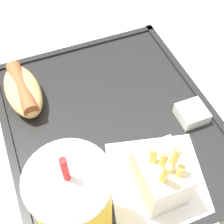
# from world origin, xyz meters

# --- Properties ---
(dining_table) EXTENTS (1.48, 1.03, 0.71)m
(dining_table) POSITION_xyz_m (0.00, 0.00, 0.35)
(dining_table) COLOR beige
(dining_table) RESTS_ON ground_plane
(food_tray) EXTENTS (0.39, 0.33, 0.01)m
(food_tray) POSITION_xyz_m (-0.00, 0.01, 0.71)
(food_tray) COLOR black
(food_tray) RESTS_ON dining_table
(paper_napkin) EXTENTS (0.18, 0.17, 0.00)m
(paper_napkin) POSITION_xyz_m (-0.13, -0.01, 0.72)
(paper_napkin) COLOR white
(paper_napkin) RESTS_ON food_tray
(soda_cup) EXTENTS (0.09, 0.09, 0.18)m
(soda_cup) POSITION_xyz_m (-0.14, 0.11, 0.79)
(soda_cup) COLOR gold
(soda_cup) RESTS_ON food_tray
(hot_dog_far) EXTENTS (0.12, 0.06, 0.04)m
(hot_dog_far) POSITION_xyz_m (0.10, 0.12, 0.74)
(hot_dog_far) COLOR tan
(hot_dog_far) RESTS_ON food_tray
(fries_carton) EXTENTS (0.07, 0.06, 0.12)m
(fries_carton) POSITION_xyz_m (-0.13, -0.01, 0.76)
(fries_carton) COLOR silver
(fries_carton) RESTS_ON food_tray
(sauce_cup_mayo) EXTENTS (0.04, 0.04, 0.02)m
(sauce_cup_mayo) POSITION_xyz_m (-0.04, -0.12, 0.73)
(sauce_cup_mayo) COLOR silver
(sauce_cup_mayo) RESTS_ON food_tray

